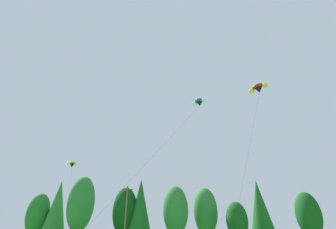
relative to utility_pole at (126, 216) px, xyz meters
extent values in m
ellipsoid|color=#236628|center=(-23.45, 10.79, 1.38)|extent=(5.04, 5.04, 9.41)
cone|color=#2D7033|center=(-19.18, 10.87, 3.46)|extent=(4.87, 4.87, 10.99)
ellipsoid|color=#2D7033|center=(-12.57, 8.66, 3.41)|extent=(5.94, 5.94, 12.04)
ellipsoid|color=#0F3D14|center=(-1.90, 6.73, 1.54)|extent=(5.11, 5.11, 9.62)
cone|color=#19561E|center=(1.38, 6.40, 2.87)|extent=(4.66, 4.66, 10.31)
ellipsoid|color=#2D7033|center=(8.93, 5.21, 1.48)|extent=(5.08, 5.08, 9.54)
ellipsoid|color=#2D7033|center=(15.19, 9.49, 1.66)|extent=(5.16, 5.16, 9.77)
ellipsoid|color=#144719|center=(20.97, 5.42, -0.49)|extent=(4.21, 4.21, 7.00)
cone|color=#19561E|center=(27.01, 10.27, 2.96)|extent=(4.69, 4.69, 10.41)
ellipsoid|color=#144719|center=(34.76, 5.52, 0.55)|extent=(4.67, 4.67, 8.33)
cylinder|color=brown|center=(0.00, 0.00, -0.27)|extent=(0.26, 0.26, 11.26)
cube|color=brown|center=(0.00, 0.00, 4.76)|extent=(2.20, 0.14, 0.14)
ellipsoid|color=blue|center=(14.13, -9.98, 17.99)|extent=(1.93, 1.85, 0.85)
ellipsoid|color=white|center=(14.92, -10.57, 17.72)|extent=(1.14, 1.21, 0.98)
ellipsoid|color=white|center=(13.34, -9.40, 17.72)|extent=(1.16, 1.20, 0.98)
cone|color=black|center=(14.20, -9.90, 17.39)|extent=(1.23, 1.23, 0.76)
cylinder|color=black|center=(8.36, -18.63, 6.36)|extent=(11.70, 17.47, 21.30)
ellipsoid|color=red|center=(24.04, -11.95, 19.22)|extent=(2.22, 2.15, 0.99)
ellipsoid|color=yellow|center=(24.94, -12.75, 18.87)|extent=(1.32, 1.32, 1.15)
ellipsoid|color=yellow|center=(23.13, -11.14, 18.87)|extent=(1.31, 1.33, 1.15)
cone|color=black|center=(24.10, -11.87, 18.47)|extent=(1.54, 1.54, 0.93)
cylinder|color=black|center=(19.63, -17.37, 6.64)|extent=(8.97, 11.00, 22.72)
ellipsoid|color=#93D633|center=(-7.09, -9.79, 7.43)|extent=(1.31, 1.39, 0.51)
ellipsoid|color=white|center=(-6.60, -9.18, 7.21)|extent=(0.77, 0.85, 0.65)
ellipsoid|color=white|center=(-7.59, -10.40, 7.21)|extent=(0.85, 0.82, 0.65)
cone|color=black|center=(-7.14, -9.75, 6.95)|extent=(0.99, 0.99, 0.60)
cylinder|color=black|center=(-2.31, -18.56, 1.18)|extent=(9.67, 17.62, 10.94)
camera|label=1|loc=(11.76, -47.77, -3.69)|focal=26.22mm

